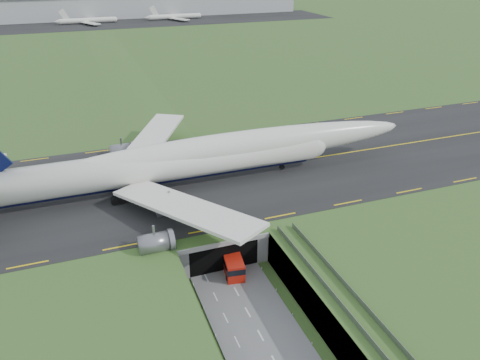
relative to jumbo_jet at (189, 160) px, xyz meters
name	(u,v)px	position (x,y,z in m)	size (l,w,h in m)	color
ground	(241,301)	(-0.02, -29.92, -11.52)	(900.00, 900.00, 0.00)	#355321
airfield_deck	(241,285)	(-0.02, -29.92, -8.52)	(800.00, 800.00, 6.00)	gray
trench_road	(259,334)	(-0.02, -37.42, -11.42)	(12.00, 75.00, 0.20)	slate
taxiway	(186,178)	(-0.02, 3.08, -5.43)	(800.00, 44.00, 0.18)	black
tunnel_portal	(209,228)	(-0.02, -13.21, -8.19)	(17.00, 22.30, 6.00)	gray
guideway	(378,344)	(10.98, -49.03, -6.20)	(3.00, 53.00, 7.05)	#A8A8A3
jumbo_jet	(189,160)	(0.00, 0.00, 0.00)	(96.89, 62.01, 20.51)	white
shuttle_tram	(232,262)	(1.26, -22.28, -9.77)	(4.07, 8.20, 3.19)	#B2180B
cargo_terminal	(88,7)	(-0.17, 269.49, 2.43)	(320.00, 67.00, 15.60)	#B2B2B2
distant_hills	(150,10)	(64.36, 400.08, -15.52)	(700.00, 91.00, 60.00)	slate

